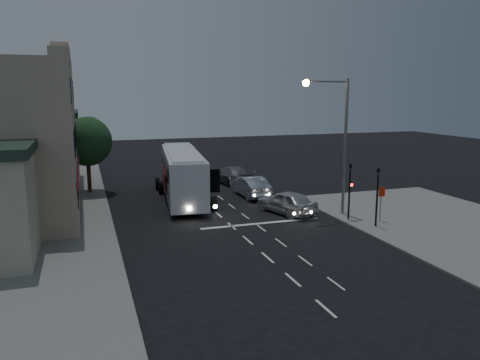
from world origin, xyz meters
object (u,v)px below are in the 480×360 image
object	(u,v)px
tour_bus	(182,173)
car_suv	(287,202)
streetlight	(337,131)
street_tree	(87,139)
car_sedan_a	(250,186)
car_sedan_b	(232,175)
regulatory_sign	(381,198)
traffic_signal_main	(350,184)
traffic_signal_side	(377,190)

from	to	relation	value
tour_bus	car_suv	world-z (taller)	tour_bus
streetlight	street_tree	bearing A→B (deg)	140.49
street_tree	car_sedan_a	bearing A→B (deg)	-23.43
car_sedan_b	regulatory_sign	distance (m)	16.40
car_suv	traffic_signal_main	world-z (taller)	traffic_signal_main
car_sedan_a	street_tree	xyz separation A→B (m)	(-12.25, 5.31, 3.68)
car_suv	car_sedan_b	size ratio (longest dim) A/B	0.86
traffic_signal_main	regulatory_sign	bearing A→B (deg)	-30.84
car_suv	regulatory_sign	size ratio (longest dim) A/B	2.15
car_sedan_b	traffic_signal_main	size ratio (longest dim) A/B	1.35
traffic_signal_side	streetlight	xyz separation A→B (m)	(-0.96, 3.40, 3.31)
car_sedan_a	regulatory_sign	world-z (taller)	regulatory_sign
streetlight	street_tree	xyz separation A→B (m)	(-15.55, 12.82, -1.23)
car_suv	regulatory_sign	bearing A→B (deg)	121.44
tour_bus	regulatory_sign	bearing A→B (deg)	-38.02
car_sedan_a	regulatory_sign	distance (m)	11.28
car_sedan_a	car_sedan_b	xyz separation A→B (m)	(0.21, 5.63, -0.02)
traffic_signal_side	traffic_signal_main	bearing A→B (deg)	109.49
traffic_signal_main	traffic_signal_side	world-z (taller)	same
traffic_signal_side	streetlight	bearing A→B (deg)	105.70
tour_bus	streetlight	size ratio (longest dim) A/B	1.41
tour_bus	street_tree	size ratio (longest dim) A/B	2.05
regulatory_sign	streetlight	size ratio (longest dim) A/B	0.24
regulatory_sign	tour_bus	bearing A→B (deg)	134.83
traffic_signal_main	traffic_signal_side	bearing A→B (deg)	-70.51
tour_bus	traffic_signal_main	bearing A→B (deg)	-40.15
car_sedan_b	street_tree	world-z (taller)	street_tree
traffic_signal_side	street_tree	bearing A→B (deg)	135.50
car_suv	streetlight	distance (m)	5.88
car_sedan_a	streetlight	size ratio (longest dim) A/B	0.55
car_sedan_a	car_suv	bearing A→B (deg)	93.37
car_suv	street_tree	xyz separation A→B (m)	(-12.76, 11.22, 3.69)
streetlight	traffic_signal_main	bearing A→B (deg)	-79.80
traffic_signal_main	car_suv	bearing A→B (deg)	135.23
car_sedan_b	streetlight	world-z (taller)	streetlight
tour_bus	street_tree	xyz separation A→B (m)	(-6.89, 4.58, 2.43)
car_sedan_a	street_tree	world-z (taller)	street_tree
car_sedan_b	traffic_signal_main	world-z (taller)	traffic_signal_main
streetlight	street_tree	size ratio (longest dim) A/B	1.45
car_sedan_a	regulatory_sign	bearing A→B (deg)	116.27
car_sedan_b	street_tree	bearing A→B (deg)	-6.32
traffic_signal_main	car_sedan_b	bearing A→B (deg)	102.95
traffic_signal_side	regulatory_sign	distance (m)	1.61
car_sedan_a	car_sedan_b	bearing A→B (deg)	-93.70
car_suv	regulatory_sign	xyz separation A→B (m)	(4.75, -4.04, 0.79)
tour_bus	traffic_signal_side	world-z (taller)	traffic_signal_side
tour_bus	car_sedan_b	distance (m)	7.53
regulatory_sign	streetlight	distance (m)	5.18
car_sedan_b	regulatory_sign	size ratio (longest dim) A/B	2.51
car_suv	car_sedan_a	distance (m)	5.94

